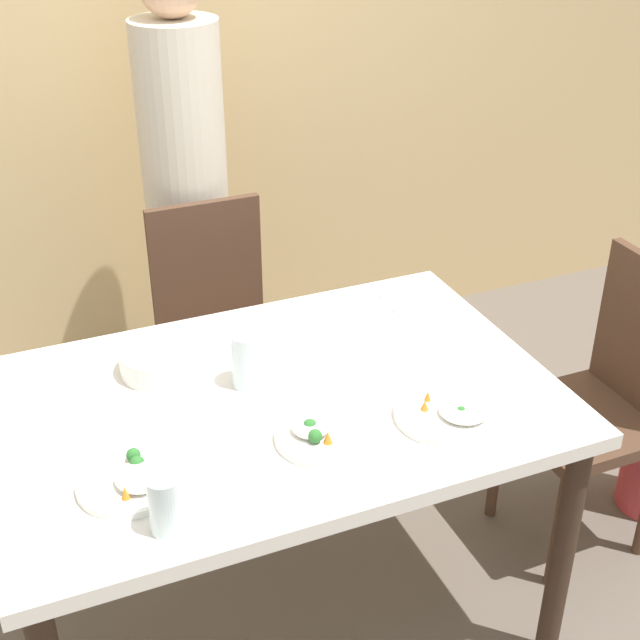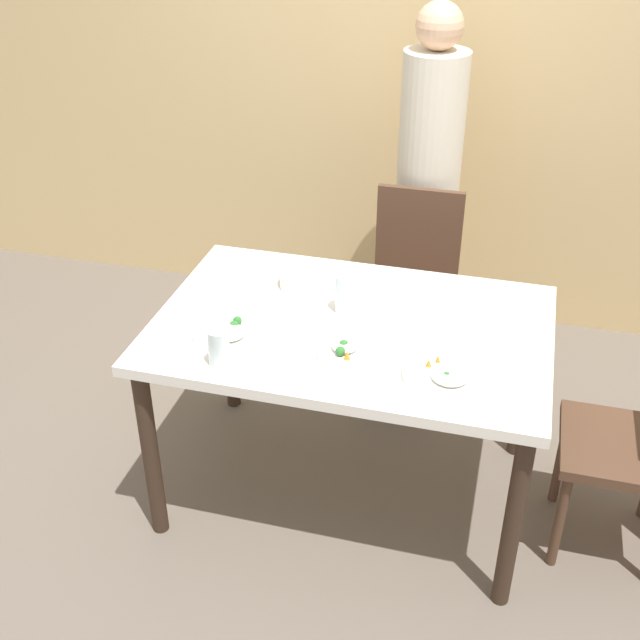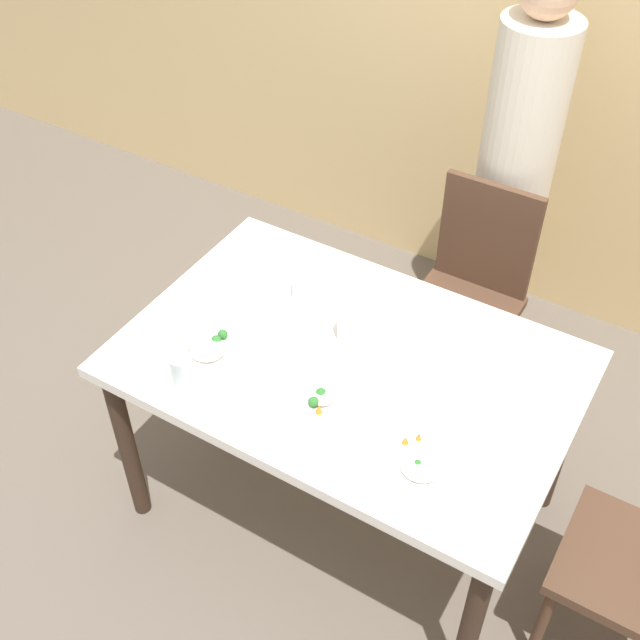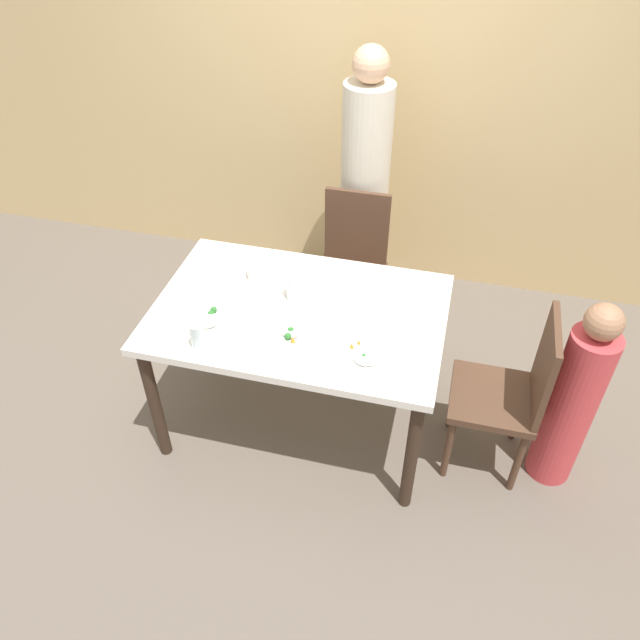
{
  "view_description": "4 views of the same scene",
  "coord_description": "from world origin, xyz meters",
  "views": [
    {
      "loc": [
        -0.6,
        -1.7,
        2.01
      ],
      "look_at": [
        0.1,
        -0.05,
        0.99
      ],
      "focal_mm": 50.0,
      "sensor_mm": 36.0,
      "label": 1
    },
    {
      "loc": [
        0.51,
        -2.32,
        2.26
      ],
      "look_at": [
        -0.1,
        -0.04,
        0.8
      ],
      "focal_mm": 45.0,
      "sensor_mm": 36.0,
      "label": 2
    },
    {
      "loc": [
        0.81,
        -1.51,
        2.53
      ],
      "look_at": [
        -0.07,
        -0.05,
        0.94
      ],
      "focal_mm": 45.0,
      "sensor_mm": 36.0,
      "label": 3
    },
    {
      "loc": [
        0.65,
        -2.17,
        2.65
      ],
      "look_at": [
        0.12,
        -0.07,
        0.79
      ],
      "focal_mm": 35.0,
      "sensor_mm": 36.0,
      "label": 4
    }
  ],
  "objects": [
    {
      "name": "plate_rice_adult",
      "position": [
        -0.39,
        -0.2,
        0.79
      ],
      "size": [
        0.22,
        0.22,
        0.05
      ],
      "color": "white",
      "rests_on": "dining_table"
    },
    {
      "name": "glass_water_short",
      "position": [
        -0.04,
        0.08,
        0.84
      ],
      "size": [
        0.08,
        0.08,
        0.15
      ],
      "color": "silver",
      "rests_on": "dining_table"
    },
    {
      "name": "plate_rice_child",
      "position": [
        0.35,
        -0.24,
        0.79
      ],
      "size": [
        0.25,
        0.25,
        0.04
      ],
      "color": "white",
      "rests_on": "dining_table"
    },
    {
      "name": "person_adult",
      "position": [
        0.1,
        1.11,
        0.78
      ],
      "size": [
        0.29,
        0.29,
        1.66
      ],
      "color": "beige",
      "rests_on": "ground_plane"
    },
    {
      "name": "bowl_curry",
      "position": [
        -0.22,
        0.22,
        0.81
      ],
      "size": [
        0.21,
        0.21,
        0.07
      ],
      "color": "white",
      "rests_on": "dining_table"
    },
    {
      "name": "fork_steel",
      "position": [
        -0.42,
        0.07,
        0.77
      ],
      "size": [
        0.17,
        0.09,
        0.01
      ],
      "color": "silver",
      "rests_on": "dining_table"
    },
    {
      "name": "dining_table",
      "position": [
        0.0,
        0.0,
        0.68
      ],
      "size": [
        1.38,
        0.91,
        0.77
      ],
      "color": "silver",
      "rests_on": "ground_plane"
    },
    {
      "name": "person_child",
      "position": [
        1.31,
        -0.02,
        0.5
      ],
      "size": [
        0.22,
        0.22,
        1.07
      ],
      "color": "#C63D42",
      "rests_on": "ground_plane"
    },
    {
      "name": "napkin_folded",
      "position": [
        0.53,
        0.3,
        0.77
      ],
      "size": [
        0.14,
        0.14,
        0.01
      ],
      "color": "white",
      "rests_on": "dining_table"
    },
    {
      "name": "chair_adult_spot",
      "position": [
        0.1,
        0.8,
        0.5
      ],
      "size": [
        0.4,
        0.4,
        0.92
      ],
      "color": "#4C3323",
      "rests_on": "ground_plane"
    },
    {
      "name": "glass_water_tall",
      "position": [
        -0.36,
        -0.35,
        0.84
      ],
      "size": [
        0.07,
        0.07,
        0.13
      ],
      "color": "silver",
      "rests_on": "dining_table"
    },
    {
      "name": "ground_plane",
      "position": [
        0.0,
        0.0,
        0.0
      ],
      "size": [
        10.0,
        10.0,
        0.0
      ],
      "primitive_type": "plane",
      "color": "#60564C"
    },
    {
      "name": "chair_child_spot",
      "position": [
        1.03,
        -0.02,
        0.5
      ],
      "size": [
        0.4,
        0.4,
        0.92
      ],
      "rotation": [
        0.0,
        0.0,
        -1.57
      ],
      "color": "#4C3323",
      "rests_on": "ground_plane"
    },
    {
      "name": "plate_noodles",
      "position": [
        0.04,
        -0.2,
        0.79
      ],
      "size": [
        0.22,
        0.22,
        0.05
      ],
      "color": "white",
      "rests_on": "dining_table"
    },
    {
      "name": "wall_back",
      "position": [
        0.0,
        1.52,
        1.35
      ],
      "size": [
        10.0,
        0.06,
        2.7
      ],
      "color": "tan",
      "rests_on": "ground_plane"
    }
  ]
}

